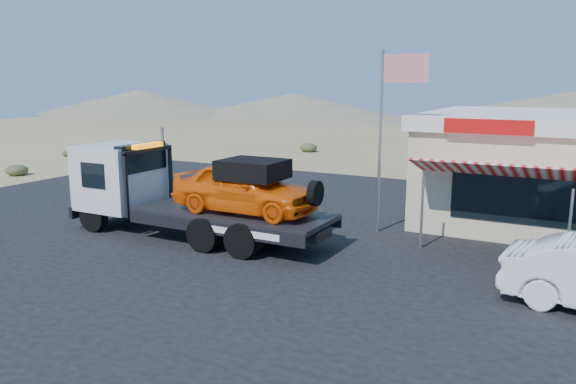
# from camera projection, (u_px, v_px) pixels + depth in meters

# --- Properties ---
(ground) EXTENTS (120.00, 120.00, 0.00)m
(ground) POSITION_uv_depth(u_px,v_px,m) (183.00, 247.00, 17.31)
(ground) COLOR #8C754F
(ground) RESTS_ON ground
(asphalt_lot) EXTENTS (32.00, 24.00, 0.02)m
(asphalt_lot) POSITION_uv_depth(u_px,v_px,m) (286.00, 232.00, 18.97)
(asphalt_lot) COLOR black
(asphalt_lot) RESTS_ON ground
(tow_truck) EXTENTS (8.93, 2.65, 2.99)m
(tow_truck) POSITION_uv_depth(u_px,v_px,m) (190.00, 189.00, 18.09)
(tow_truck) COLOR black
(tow_truck) RESTS_ON asphalt_lot
(flagpole) EXTENTS (1.55, 0.10, 6.00)m
(flagpole) POSITION_uv_depth(u_px,v_px,m) (388.00, 121.00, 18.18)
(flagpole) COLOR #99999E
(flagpole) RESTS_ON asphalt_lot
(desert_scrub) EXTENTS (24.78, 34.64, 0.79)m
(desert_scrub) POSITION_uv_depth(u_px,v_px,m) (88.00, 165.00, 31.97)
(desert_scrub) COLOR #3A4324
(desert_scrub) RESTS_ON ground
(distant_hills) EXTENTS (126.00, 48.00, 4.20)m
(distant_hills) POSITION_uv_depth(u_px,v_px,m) (403.00, 107.00, 69.14)
(distant_hills) COLOR #726B59
(distant_hills) RESTS_ON ground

